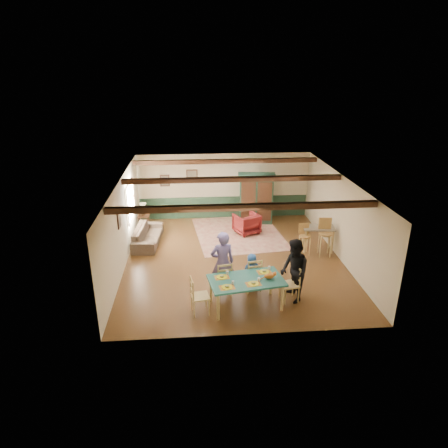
{
  "coord_description": "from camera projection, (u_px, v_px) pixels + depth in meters",
  "views": [
    {
      "loc": [
        -1.27,
        -11.79,
        5.91
      ],
      "look_at": [
        -0.3,
        0.27,
        1.15
      ],
      "focal_mm": 32.0,
      "sensor_mm": 36.0,
      "label": 1
    }
  ],
  "objects": [
    {
      "name": "armchair",
      "position": [
        247.0,
        223.0,
        15.13
      ],
      "size": [
        1.11,
        1.12,
        0.78
      ],
      "primitive_type": "imported",
      "rotation": [
        0.0,
        0.0,
        -2.72
      ],
      "color": "#4D0F13",
      "rests_on": "floor"
    },
    {
      "name": "wall_back",
      "position": [
        224.0,
        186.0,
        16.41
      ],
      "size": [
        7.0,
        0.02,
        2.7
      ],
      "primitive_type": "cube",
      "color": "beige",
      "rests_on": "floor"
    },
    {
      "name": "bar_stool_right",
      "position": [
        325.0,
        238.0,
        13.22
      ],
      "size": [
        0.5,
        0.54,
        1.28
      ],
      "primitive_type": null,
      "rotation": [
        0.0,
        0.0,
        -0.1
      ],
      "color": "#B48746",
      "rests_on": "floor"
    },
    {
      "name": "person_woman",
      "position": [
        294.0,
        271.0,
        10.58
      ],
      "size": [
        0.79,
        0.95,
        1.75
      ],
      "primitive_type": "imported",
      "rotation": [
        0.0,
        0.0,
        -1.41
      ],
      "color": "black",
      "rests_on": "floor"
    },
    {
      "name": "sofa",
      "position": [
        148.0,
        235.0,
        14.27
      ],
      "size": [
        0.99,
        2.17,
        0.62
      ],
      "primitive_type": "imported",
      "rotation": [
        0.0,
        0.0,
        1.49
      ],
      "color": "#45372B",
      "rests_on": "floor"
    },
    {
      "name": "ceiling",
      "position": [
        234.0,
        180.0,
        12.2
      ],
      "size": [
        7.0,
        8.0,
        0.02
      ],
      "primitive_type": "cube",
      "color": "silver",
      "rests_on": "wall_back"
    },
    {
      "name": "window_left",
      "position": [
        130.0,
        201.0,
        13.94
      ],
      "size": [
        0.06,
        1.6,
        1.3
      ],
      "primitive_type": null,
      "color": "white",
      "rests_on": "wall_left"
    },
    {
      "name": "person_man",
      "position": [
        222.0,
        263.0,
        10.93
      ],
      "size": [
        0.73,
        0.54,
        1.83
      ],
      "primitive_type": "imported",
      "rotation": [
        0.0,
        0.0,
        3.31
      ],
      "color": "#61538E",
      "rests_on": "floor"
    },
    {
      "name": "picture_back_a",
      "position": [
        192.0,
        176.0,
        16.12
      ],
      "size": [
        0.45,
        0.04,
        0.55
      ],
      "primitive_type": null,
      "color": "#7F755C",
      "rests_on": "wall_back"
    },
    {
      "name": "dining_table",
      "position": [
        246.0,
        293.0,
        10.45
      ],
      "size": [
        2.06,
        1.36,
        0.8
      ],
      "primitive_type": null,
      "rotation": [
        0.0,
        0.0,
        0.17
      ],
      "color": "#1C5A4F",
      "rests_on": "floor"
    },
    {
      "name": "picture_back_b",
      "position": [
        165.0,
        181.0,
        16.09
      ],
      "size": [
        0.38,
        0.04,
        0.48
      ],
      "primitive_type": null,
      "color": "#7F755C",
      "rests_on": "wall_back"
    },
    {
      "name": "ceiling_beam_front",
      "position": [
        244.0,
        207.0,
        10.1
      ],
      "size": [
        6.95,
        0.16,
        0.16
      ],
      "primitive_type": "cube",
      "color": "black",
      "rests_on": "ceiling"
    },
    {
      "name": "end_table",
      "position": [
        144.0,
        222.0,
        15.61
      ],
      "size": [
        0.44,
        0.44,
        0.54
      ],
      "primitive_type": null,
      "rotation": [
        0.0,
        0.0,
        -0.01
      ],
      "color": "black",
      "rests_on": "floor"
    },
    {
      "name": "place_setting_near_left",
      "position": [
        227.0,
        286.0,
        9.91
      ],
      "size": [
        0.47,
        0.38,
        0.11
      ],
      "primitive_type": null,
      "rotation": [
        0.0,
        0.0,
        0.17
      ],
      "color": "yellow",
      "rests_on": "dining_table"
    },
    {
      "name": "ceiling_beam_back",
      "position": [
        226.0,
        161.0,
        15.02
      ],
      "size": [
        6.95,
        0.16,
        0.16
      ],
      "primitive_type": "cube",
      "color": "black",
      "rests_on": "ceiling"
    },
    {
      "name": "dining_chair_end_left",
      "position": [
        200.0,
        296.0,
        10.14
      ],
      "size": [
        0.53,
        0.52,
        1.01
      ],
      "primitive_type": null,
      "rotation": [
        0.0,
        0.0,
        1.74
      ],
      "color": "tan",
      "rests_on": "floor"
    },
    {
      "name": "wall_left",
      "position": [
        123.0,
        224.0,
        12.44
      ],
      "size": [
        0.02,
        8.0,
        2.7
      ],
      "primitive_type": "cube",
      "color": "beige",
      "rests_on": "floor"
    },
    {
      "name": "place_setting_near_center",
      "position": [
        253.0,
        282.0,
        10.07
      ],
      "size": [
        0.47,
        0.38,
        0.11
      ],
      "primitive_type": null,
      "rotation": [
        0.0,
        0.0,
        0.17
      ],
      "color": "yellow",
      "rests_on": "dining_table"
    },
    {
      "name": "person_child",
      "position": [
        252.0,
        272.0,
        11.26
      ],
      "size": [
        0.57,
        0.42,
        1.07
      ],
      "primitive_type": "imported",
      "rotation": [
        0.0,
        0.0,
        3.31
      ],
      "color": "#234C8D",
      "rests_on": "floor"
    },
    {
      "name": "dining_chair_end_right",
      "position": [
        290.0,
        284.0,
        10.69
      ],
      "size": [
        0.53,
        0.52,
        1.01
      ],
      "primitive_type": null,
      "rotation": [
        0.0,
        0.0,
        -1.41
      ],
      "color": "tan",
      "rests_on": "floor"
    },
    {
      "name": "ceiling_beam_mid",
      "position": [
        233.0,
        179.0,
        12.61
      ],
      "size": [
        6.95,
        0.16,
        0.16
      ],
      "primitive_type": "cube",
      "color": "black",
      "rests_on": "ceiling"
    },
    {
      "name": "wainscot_back",
      "position": [
        224.0,
        207.0,
        16.72
      ],
      "size": [
        6.95,
        0.03,
        0.9
      ],
      "primitive_type": "cube",
      "color": "#1D3624",
      "rests_on": "floor"
    },
    {
      "name": "table_lamp",
      "position": [
        143.0,
        209.0,
        15.42
      ],
      "size": [
        0.28,
        0.28,
        0.49
      ],
      "primitive_type": null,
      "rotation": [
        0.0,
        0.0,
        0.0
      ],
      "color": "tan",
      "rests_on": "end_table"
    },
    {
      "name": "wall_right",
      "position": [
        341.0,
        218.0,
        12.96
      ],
      "size": [
        0.02,
        8.0,
        2.7
      ],
      "primitive_type": "cube",
      "color": "beige",
      "rests_on": "floor"
    },
    {
      "name": "armoire",
      "position": [
        256.0,
        199.0,
        15.93
      ],
      "size": [
        1.5,
        0.72,
        2.04
      ],
      "primitive_type": "cube",
      "rotation": [
        0.0,
        0.0,
        -0.1
      ],
      "color": "#163728",
      "rests_on": "floor"
    },
    {
      "name": "place_setting_far_right",
      "position": [
        264.0,
        270.0,
        10.66
      ],
      "size": [
        0.47,
        0.38,
        0.11
      ],
      "primitive_type": null,
      "rotation": [
        0.0,
        0.0,
        0.17
      ],
      "color": "yellow",
      "rests_on": "dining_table"
    },
    {
      "name": "area_rug",
      "position": [
        238.0,
        233.0,
        15.21
      ],
      "size": [
        3.51,
        4.03,
        0.01
      ],
      "primitive_type": "cube",
      "rotation": [
        0.0,
        0.0,
        0.11
      ],
      "color": "beige",
      "rests_on": "floor"
    },
    {
      "name": "dining_chair_far_left",
      "position": [
        223.0,
        277.0,
        11.01
      ],
      "size": [
        0.52,
        0.53,
        1.01
      ],
      "primitive_type": null,
      "rotation": [
        0.0,
        0.0,
        3.31
      ],
      "color": "tan",
      "rests_on": "floor"
    },
    {
      "name": "cat",
      "position": [
        269.0,
        276.0,
        10.31
      ],
      "size": [
        0.4,
        0.21,
        0.19
      ],
      "primitive_type": null,
      "rotation": [
        0.0,
        0.0,
        0.17
      ],
      "color": "orange",
      "rests_on": "dining_table"
    },
    {
      "name": "picture_left_wall",
      "position": [
        119.0,
        219.0,
        11.73
      ],
      "size": [
        0.04,
        0.42,
        0.52
      ],
      "primitive_type": null,
      "color": "#7F755C",
      "rests_on": "wall_left"
    },
    {
      "name": "counter_table",
      "position": [
        318.0,
        239.0,
        13.64
      ],
      "size": [
        1.12,
        0.73,
        0.88
      ],
      "primitive_type": null,
      "rotation": [
        0.0,
        0.0,
        -0.12
      ],
      "color": "#9E927B",
      "rests_on": "floor"
    },
    {
      "name": "place_setting_far_left",
      "position": [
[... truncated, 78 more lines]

